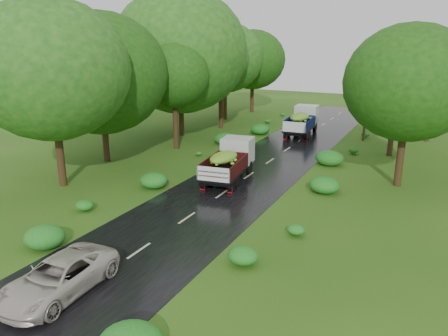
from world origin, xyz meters
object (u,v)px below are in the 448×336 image
Objects in this scene: truck_near at (230,159)px; car at (59,277)px; truck_far at (302,120)px; utility_pole at (368,92)px.

truck_near is 14.64m from car.
truck_far is at bearing 88.16° from car.
truck_far reaches higher than car.
truck_far is 29.99m from car.
truck_far is at bearing 169.89° from utility_pole.
truck_far is (0.20, 15.36, 0.08)m from truck_near.
truck_near reaches higher than car.
utility_pole is at bearing -4.20° from truck_far.
truck_near is at bearing -95.06° from truck_far.
car is (0.07, -29.98, -0.77)m from truck_far.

